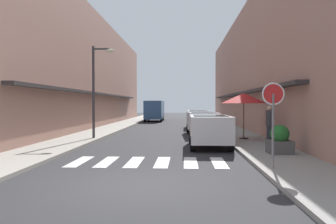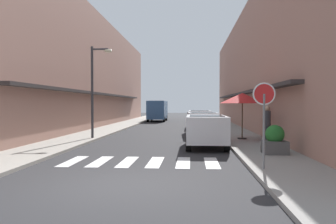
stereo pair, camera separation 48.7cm
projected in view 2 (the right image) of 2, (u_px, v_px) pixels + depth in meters
name	position (u px, v px, depth m)	size (l,w,h in m)	color
ground_plane	(170.00, 129.00, 26.53)	(101.47, 101.47, 0.00)	#2B2B2D
sidewalk_left	(112.00, 128.00, 26.85)	(2.38, 64.57, 0.12)	#9E998E
sidewalk_right	(229.00, 129.00, 26.21)	(2.38, 64.57, 0.12)	gray
building_row_left	(73.00, 72.00, 28.30)	(5.50, 43.51, 9.42)	#A87A6B
building_row_right	(273.00, 70.00, 27.15)	(5.50, 43.51, 9.53)	#A87A6B
crosswalk	(141.00, 162.00, 11.42)	(5.20, 2.20, 0.01)	silver
parked_car_near	(206.00, 127.00, 15.25)	(1.82, 3.96, 1.47)	silver
parked_car_mid	(202.00, 121.00, 21.41)	(1.98, 4.46, 1.47)	silver
parked_car_far	(200.00, 117.00, 27.66)	(1.81, 4.11, 1.47)	silver
delivery_van	(158.00, 109.00, 38.87)	(2.03, 5.41, 2.37)	#33598C
round_street_sign	(264.00, 103.00, 9.60)	(0.65, 0.07, 2.47)	slate
street_lamp	(96.00, 82.00, 18.47)	(1.19, 0.28, 5.02)	#38383D
cafe_umbrella	(242.00, 98.00, 17.91)	(2.40, 2.40, 2.45)	#262626
planter_corner	(275.00, 141.00, 12.57)	(0.87, 0.87, 1.08)	#4C4C4C
pedestrian_walking_near	(267.00, 124.00, 15.23)	(0.34, 0.34, 1.79)	#282B33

